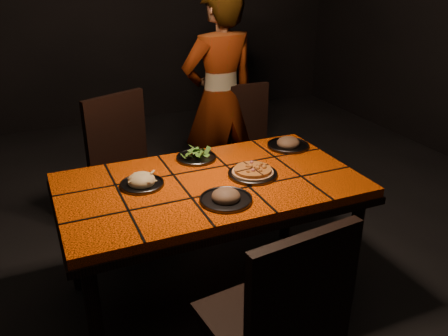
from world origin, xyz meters
name	(u,v)px	position (x,y,z in m)	size (l,w,h in m)	color
room_shell	(208,39)	(0.00, 0.00, 1.50)	(6.04, 7.04, 3.08)	black
dining_table	(210,194)	(0.00, 0.00, 0.67)	(1.62, 0.92, 0.75)	#FF5308
chair_near	(280,318)	(-0.08, -0.92, 0.58)	(0.51, 0.51, 1.02)	black
chair_far_left	(128,161)	(-0.27, 0.82, 0.59)	(0.61, 0.61, 1.03)	black
chair_far_right	(247,140)	(0.68, 0.93, 0.55)	(0.45, 0.45, 0.97)	black
diner	(220,100)	(0.53, 1.10, 0.85)	(0.62, 0.41, 1.70)	brown
plate_pizza	(253,173)	(0.24, -0.03, 0.77)	(0.28, 0.28, 0.04)	#36373B
plate_pasta	(142,182)	(-0.35, 0.09, 0.77)	(0.23, 0.23, 0.08)	#36373B
plate_salad	(196,155)	(0.04, 0.31, 0.78)	(0.24, 0.24, 0.07)	#36373B
plate_mushroom_a	(226,197)	(-0.02, -0.25, 0.77)	(0.26, 0.26, 0.09)	#36373B
plate_mushroom_b	(288,143)	(0.64, 0.26, 0.77)	(0.27, 0.27, 0.09)	#36373B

